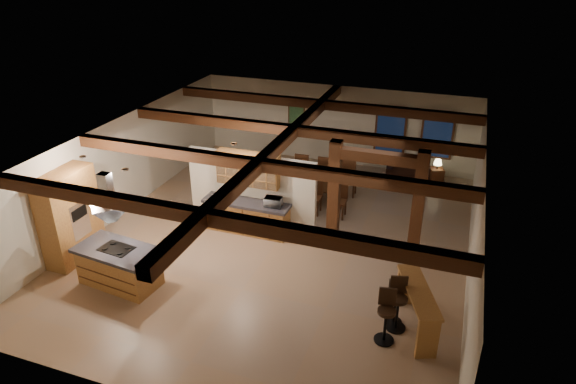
# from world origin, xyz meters

# --- Properties ---
(ground) EXTENTS (12.00, 12.00, 0.00)m
(ground) POSITION_xyz_m (0.00, 0.00, 0.00)
(ground) COLOR tan
(ground) RESTS_ON ground
(room_walls) EXTENTS (12.00, 12.00, 12.00)m
(room_walls) POSITION_xyz_m (0.00, 0.00, 1.78)
(room_walls) COLOR silver
(room_walls) RESTS_ON ground
(ceiling_beams) EXTENTS (10.00, 12.00, 0.28)m
(ceiling_beams) POSITION_xyz_m (0.00, 0.00, 2.76)
(ceiling_beams) COLOR #3B1E0E
(ceiling_beams) RESTS_ON room_walls
(timber_posts) EXTENTS (2.50, 0.30, 2.90)m
(timber_posts) POSITION_xyz_m (2.50, 0.50, 1.76)
(timber_posts) COLOR #3B1E0E
(timber_posts) RESTS_ON ground
(partition_wall) EXTENTS (3.80, 0.18, 2.20)m
(partition_wall) POSITION_xyz_m (-1.00, 0.50, 1.10)
(partition_wall) COLOR silver
(partition_wall) RESTS_ON ground
(pantry_cabinet) EXTENTS (0.67, 1.60, 2.40)m
(pantry_cabinet) POSITION_xyz_m (-4.67, -2.60, 1.20)
(pantry_cabinet) COLOR #AF7F38
(pantry_cabinet) RESTS_ON ground
(back_counter) EXTENTS (2.50, 0.66, 0.94)m
(back_counter) POSITION_xyz_m (-1.00, 0.11, 0.48)
(back_counter) COLOR #AF7F38
(back_counter) RESTS_ON ground
(upper_display_cabinet) EXTENTS (1.80, 0.36, 0.95)m
(upper_display_cabinet) POSITION_xyz_m (-1.00, 0.31, 1.85)
(upper_display_cabinet) COLOR #AF7F38
(upper_display_cabinet) RESTS_ON partition_wall
(range_hood) EXTENTS (1.10, 1.10, 1.40)m
(range_hood) POSITION_xyz_m (-2.86, -3.20, 1.78)
(range_hood) COLOR silver
(range_hood) RESTS_ON room_walls
(back_windows) EXTENTS (2.70, 0.07, 1.70)m
(back_windows) POSITION_xyz_m (2.80, 5.93, 1.50)
(back_windows) COLOR #3B1E0E
(back_windows) RESTS_ON room_walls
(framed_art) EXTENTS (0.65, 0.05, 0.85)m
(framed_art) POSITION_xyz_m (-1.50, 5.94, 1.70)
(framed_art) COLOR #3B1E0E
(framed_art) RESTS_ON room_walls
(recessed_cans) EXTENTS (3.16, 2.46, 0.03)m
(recessed_cans) POSITION_xyz_m (-2.53, -1.93, 2.87)
(recessed_cans) COLOR silver
(recessed_cans) RESTS_ON room_walls
(kitchen_island) EXTENTS (2.09, 1.27, 0.99)m
(kitchen_island) POSITION_xyz_m (-2.86, -3.20, 0.50)
(kitchen_island) COLOR #AF7F38
(kitchen_island) RESTS_ON ground
(dining_table) EXTENTS (1.70, 1.03, 0.57)m
(dining_table) POSITION_xyz_m (0.42, 2.58, 0.29)
(dining_table) COLOR #402210
(dining_table) RESTS_ON ground
(sofa) EXTENTS (1.98, 0.96, 0.56)m
(sofa) POSITION_xyz_m (3.00, 5.50, 0.28)
(sofa) COLOR black
(sofa) RESTS_ON ground
(microwave) EXTENTS (0.49, 0.35, 0.26)m
(microwave) POSITION_xyz_m (-0.20, 0.11, 1.07)
(microwave) COLOR #B2B3B7
(microwave) RESTS_ON back_counter
(bar_counter) EXTENTS (1.14, 1.94, 1.00)m
(bar_counter) POSITION_xyz_m (4.01, -2.49, 0.67)
(bar_counter) COLOR #AF7F38
(bar_counter) RESTS_ON ground
(side_table) EXTENTS (0.56, 0.56, 0.54)m
(side_table) POSITION_xyz_m (3.77, 5.26, 0.27)
(side_table) COLOR #3B1E0E
(side_table) RESTS_ON ground
(table_lamp) EXTENTS (0.28, 0.28, 0.33)m
(table_lamp) POSITION_xyz_m (3.77, 5.26, 0.77)
(table_lamp) COLOR black
(table_lamp) RESTS_ON side_table
(bar_stool_a) EXTENTS (0.44, 0.45, 1.21)m
(bar_stool_a) POSITION_xyz_m (3.63, -2.58, 0.62)
(bar_stool_a) COLOR black
(bar_stool_a) RESTS_ON ground
(bar_stool_b) EXTENTS (0.42, 0.44, 1.19)m
(bar_stool_b) POSITION_xyz_m (3.46, -3.04, 0.61)
(bar_stool_b) COLOR black
(bar_stool_b) RESTS_ON ground
(bar_stool_c) EXTENTS (0.37, 0.38, 1.02)m
(bar_stool_c) POSITION_xyz_m (3.56, -2.40, 0.52)
(bar_stool_c) COLOR black
(bar_stool_c) RESTS_ON ground
(dining_chairs) EXTENTS (2.05, 2.05, 1.32)m
(dining_chairs) POSITION_xyz_m (0.42, 2.58, 0.67)
(dining_chairs) COLOR #3B1E0E
(dining_chairs) RESTS_ON ground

